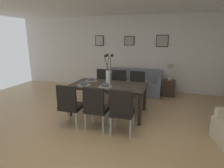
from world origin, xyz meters
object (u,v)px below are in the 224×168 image
(sofa, at_px, (134,85))
(framed_picture_center, at_px, (129,41))
(centerpiece_vase, at_px, (108,73))
(bowl_near_right, at_px, (91,79))
(dining_chair_near_right, at_px, (102,83))
(table_lamp, at_px, (171,69))
(dining_table, at_px, (108,87))
(dining_chair_mid_left, at_px, (122,109))
(bowl_far_left, at_px, (105,85))
(bowl_near_left, at_px, (84,83))
(side_table, at_px, (169,88))
(framed_picture_right, at_px, (162,41))
(dining_chair_far_right, at_px, (118,85))
(dining_chair_near_left, at_px, (70,104))
(dining_chair_mid_right, at_px, (136,86))
(framed_picture_left, at_px, (99,41))
(dining_chair_far_left, at_px, (96,106))

(sofa, distance_m, framed_picture_center, 1.57)
(centerpiece_vase, bearing_deg, bowl_near_right, 157.90)
(dining_chair_near_right, bearing_deg, table_lamp, 26.81)
(centerpiece_vase, relative_size, table_lamp, 1.44)
(dining_table, bearing_deg, dining_chair_near_right, 118.68)
(dining_chair_mid_left, height_order, table_lamp, table_lamp)
(bowl_far_left, bearing_deg, bowl_near_right, 140.70)
(sofa, bearing_deg, bowl_near_left, -111.68)
(dining_chair_near_right, relative_size, side_table, 1.77)
(table_lamp, bearing_deg, framed_picture_right, 125.62)
(dining_chair_mid_left, bearing_deg, dining_chair_far_right, 107.03)
(table_lamp, relative_size, framed_picture_center, 1.40)
(dining_chair_near_left, relative_size, dining_chair_mid_right, 1.00)
(dining_table, xyz_separation_m, dining_chair_mid_right, (0.54, 0.89, -0.15))
(dining_chair_mid_left, relative_size, centerpiece_vase, 1.25)
(dining_chair_far_right, xyz_separation_m, sofa, (0.29, 0.98, -0.23))
(table_lamp, bearing_deg, dining_table, -127.10)
(centerpiece_vase, relative_size, sofa, 0.41)
(dining_chair_mid_left, relative_size, bowl_far_left, 5.41)
(framed_picture_left, relative_size, framed_picture_right, 0.93)
(bowl_near_right, height_order, sofa, bowl_near_right)
(dining_chair_far_right, relative_size, framed_picture_center, 2.52)
(bowl_near_right, xyz_separation_m, framed_picture_left, (-0.58, 2.15, 0.96))
(dining_chair_mid_right, bearing_deg, dining_chair_near_right, 177.98)
(dining_chair_mid_right, xyz_separation_m, framed_picture_right, (0.58, 1.48, 1.23))
(dining_chair_mid_right, height_order, bowl_far_left, dining_chair_mid_right)
(dining_chair_near_left, relative_size, dining_chair_mid_left, 1.00)
(dining_chair_near_right, xyz_separation_m, table_lamp, (1.95, 0.99, 0.38))
(dining_chair_far_right, bearing_deg, framed_picture_left, 127.82)
(dining_chair_near_right, relative_size, framed_picture_left, 2.47)
(dining_chair_far_right, distance_m, framed_picture_center, 1.91)
(sofa, height_order, framed_picture_right, framed_picture_right)
(side_table, relative_size, framed_picture_right, 1.29)
(dining_chair_near_left, bearing_deg, bowl_near_left, 89.73)
(framed_picture_right, bearing_deg, dining_table, -115.26)
(dining_chair_far_right, bearing_deg, bowl_far_left, -90.59)
(bowl_far_left, bearing_deg, framed_picture_right, 66.66)
(dining_chair_far_left, xyz_separation_m, framed_picture_left, (-1.14, 3.25, 1.23))
(framed_picture_center, bearing_deg, bowl_near_right, -104.09)
(bowl_near_left, relative_size, framed_picture_left, 0.46)
(bowl_near_left, height_order, bowl_near_right, same)
(dining_chair_far_left, bearing_deg, framed_picture_center, 90.43)
(framed_picture_center, bearing_deg, dining_chair_mid_right, -70.10)
(bowl_far_left, relative_size, framed_picture_center, 0.47)
(dining_chair_near_left, distance_m, framed_picture_left, 3.55)
(dining_chair_near_right, relative_size, centerpiece_vase, 1.25)
(dining_chair_far_left, bearing_deg, dining_chair_near_right, 106.43)
(dining_chair_far_right, distance_m, centerpiece_vase, 1.05)
(centerpiece_vase, xyz_separation_m, bowl_far_left, (-0.00, -0.22, -0.24))
(dining_chair_mid_left, bearing_deg, framed_picture_left, 117.33)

